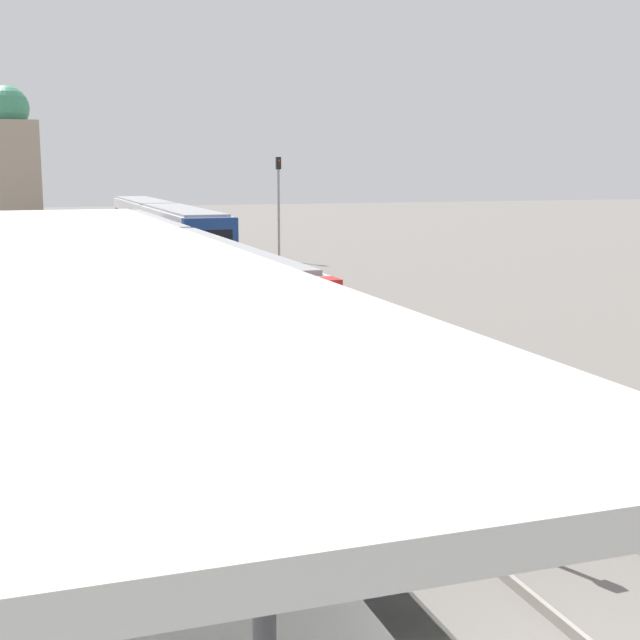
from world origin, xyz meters
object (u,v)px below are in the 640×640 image
object	(u,v)px
train_far	(161,226)
train_near	(164,267)
person_on_platform	(209,365)
signal_post_near	(546,488)
signal_mast_far	(279,197)

from	to	relation	value
train_far	train_near	bearing A→B (deg)	-98.73
person_on_platform	signal_post_near	world-z (taller)	person_on_platform
person_on_platform	train_far	size ratio (longest dim) A/B	0.06
train_near	train_far	world-z (taller)	train_near
train_far	signal_mast_far	xyz separation A→B (m)	(5.76, -6.67, 1.93)
person_on_platform	train_near	bearing A→B (deg)	83.36
signal_post_near	train_far	bearing A→B (deg)	87.40
train_near	signal_post_near	world-z (taller)	train_near
train_far	person_on_platform	bearing A→B (deg)	-97.84
person_on_platform	signal_post_near	bearing A→B (deg)	-53.10
person_on_platform	train_far	world-z (taller)	train_far
person_on_platform	signal_mast_far	size ratio (longest dim) A/B	0.28
train_far	signal_post_near	world-z (taller)	train_far
train_near	train_far	distance (m)	24.16
signal_post_near	signal_mast_far	size ratio (longest dim) A/B	0.28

